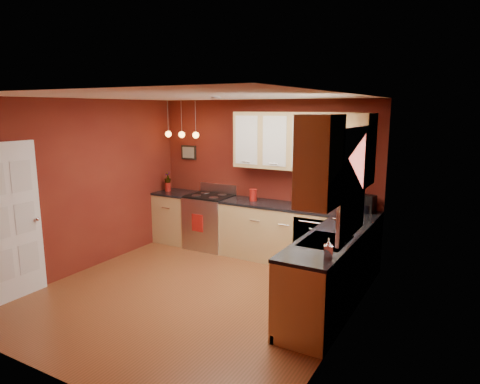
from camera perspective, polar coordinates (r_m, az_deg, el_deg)
The scene contains 27 objects.
floor at distance 5.92m, azimuth -6.24°, elevation -13.47°, with size 4.20×4.20×0.00m, color brown.
ceiling at distance 5.39m, azimuth -6.83°, elevation 12.56°, with size 4.00×4.20×0.02m, color white.
wall_back at distance 7.28m, azimuth 3.21°, elevation 1.95°, with size 4.00×0.02×2.60m, color maroon.
wall_front at distance 4.06m, azimuth -24.26°, elevation -6.44°, with size 4.00×0.02×2.60m, color maroon.
wall_left at distance 6.86m, azimuth -20.18°, elevation 0.72°, with size 0.02×4.20×2.60m, color maroon.
wall_right at distance 4.65m, azimuth 13.90°, elevation -3.61°, with size 0.02×4.20×2.60m, color maroon.
base_cabinets_back_left at distance 8.07m, azimuth -8.40°, elevation -3.41°, with size 0.70×0.60×0.90m, color tan.
base_cabinets_back_right at distance 6.92m, azimuth 7.47°, elevation -5.85°, with size 2.54×0.60×0.90m, color tan.
base_cabinets_right at distance 5.41m, azimuth 11.69°, elevation -10.90°, with size 0.60×2.10×0.90m, color tan.
counter_back_left at distance 7.97m, azimuth -8.50°, elevation -0.14°, with size 0.70×0.62×0.04m, color black.
counter_back_right at distance 6.80m, azimuth 7.57°, elevation -2.06°, with size 2.54×0.62×0.04m, color black.
counter_right at distance 5.25m, azimuth 11.89°, elevation -6.14°, with size 0.62×2.10×0.04m, color black.
gas_range at distance 7.65m, azimuth -4.07°, elevation -3.89°, with size 0.76×0.64×1.11m.
dishwasher_front at distance 6.53m, azimuth 9.54°, elevation -6.93°, with size 0.60×0.02×0.80m, color #B2B3B7.
sink at distance 5.12m, azimuth 11.39°, elevation -6.64°, with size 0.50×0.70×0.33m.
window at distance 4.87m, azimuth 14.79°, elevation 1.66°, with size 0.06×1.02×1.22m.
door_left_wall at distance 6.20m, azimuth -28.25°, elevation -3.58°, with size 0.12×0.82×2.05m.
upper_cabinets_back at distance 6.80m, azimuth 7.17°, elevation 6.75°, with size 2.00×0.35×0.90m, color tan.
upper_cabinets_right at distance 4.90m, azimuth 13.32°, elevation 4.88°, with size 0.35×1.95×0.90m, color tan.
wall_picture at distance 8.02m, azimuth -6.85°, elevation 5.26°, with size 0.32×0.03×0.26m, color black.
pendant_lights at distance 7.67m, azimuth -7.77°, elevation 7.66°, with size 0.71×0.11×0.66m.
red_canister at distance 7.12m, azimuth 1.76°, elevation -0.39°, with size 0.13×0.13×0.19m.
red_vase at distance 8.06m, azimuth -9.59°, elevation 0.68°, with size 0.10×0.10×0.16m, color maroon.
flowers at distance 8.03m, azimuth -9.63°, elevation 1.90°, with size 0.13×0.13×0.23m, color maroon.
coffee_maker at distance 6.57m, azimuth 16.76°, elevation -1.64°, with size 0.21×0.21×0.26m.
soap_pump at distance 4.52m, azimuth 11.70°, elevation -7.36°, with size 0.09×0.09×0.20m, color white.
dish_towel at distance 7.40m, azimuth -5.71°, elevation -4.13°, with size 0.22×0.02×0.30m, color maroon.
Camera 1 is at (3.18, -4.35, 2.45)m, focal length 32.00 mm.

